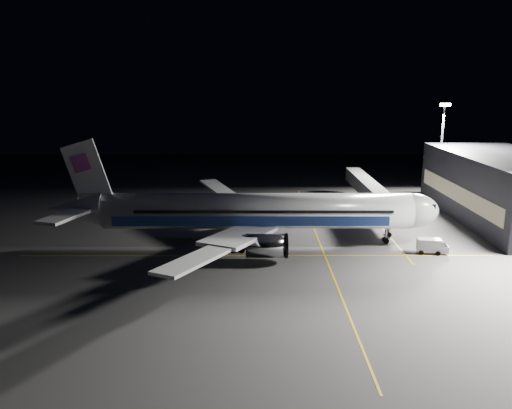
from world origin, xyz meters
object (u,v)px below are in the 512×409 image
at_px(airliner, 250,212).
at_px(safety_cone_b, 238,227).
at_px(jet_bridge, 371,191).
at_px(floodlight_mast_north, 442,142).
at_px(service_truck, 432,246).
at_px(baggage_tug, 265,207).
at_px(safety_cone_c, 224,234).
at_px(safety_cone_a, 247,220).

relative_size(airliner, safety_cone_b, 89.70).
bearing_deg(jet_bridge, floodlight_mast_north, 37.74).
relative_size(service_truck, safety_cone_b, 6.76).
distance_m(service_truck, baggage_tug, 35.01).
relative_size(jet_bridge, floodlight_mast_north, 1.66).
height_order(airliner, safety_cone_c, airliner).
height_order(airliner, baggage_tug, airliner).
height_order(airliner, safety_cone_b, airliner).
bearing_deg(safety_cone_c, safety_cone_b, 59.47).
bearing_deg(safety_cone_c, safety_cone_a, 66.13).
relative_size(jet_bridge, baggage_tug, 14.43).
distance_m(airliner, floodlight_mast_north, 52.56).
relative_size(service_truck, safety_cone_a, 8.43).
distance_m(floodlight_mast_north, service_truck, 41.09).
bearing_deg(service_truck, safety_cone_c, 172.29).
height_order(floodlight_mast_north, baggage_tug, floodlight_mast_north).
distance_m(airliner, jet_bridge, 29.31).
distance_m(baggage_tug, safety_cone_a, 8.58).
bearing_deg(safety_cone_a, airliner, -86.29).
height_order(service_truck, safety_cone_a, service_truck).
bearing_deg(floodlight_mast_north, safety_cone_c, -148.45).
bearing_deg(floodlight_mast_north, safety_cone_b, -150.85).
bearing_deg(floodlight_mast_north, jet_bridge, -142.26).
bearing_deg(baggage_tug, jet_bridge, -4.75).
relative_size(jet_bridge, safety_cone_a, 62.52).
bearing_deg(floodlight_mast_north, safety_cone_a, -154.91).
relative_size(jet_bridge, safety_cone_c, 65.55).
distance_m(airliner, service_truck, 27.87).
relative_size(service_truck, baggage_tug, 1.95).
distance_m(service_truck, safety_cone_c, 32.91).
relative_size(safety_cone_a, safety_cone_c, 1.05).
relative_size(jet_bridge, service_truck, 7.42).
bearing_deg(safety_cone_b, safety_cone_a, 72.31).
distance_m(safety_cone_a, safety_cone_b, 4.78).
distance_m(jet_bridge, service_truck, 23.67).
height_order(service_truck, safety_cone_b, service_truck).
relative_size(safety_cone_a, safety_cone_b, 0.80).
relative_size(airliner, floodlight_mast_north, 2.97).
bearing_deg(safety_cone_a, safety_cone_b, -107.69).
distance_m(jet_bridge, safety_cone_a, 24.92).
bearing_deg(safety_cone_b, jet_bridge, 22.00).
xyz_separation_m(service_truck, safety_cone_b, (-29.39, 12.84, -0.87)).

